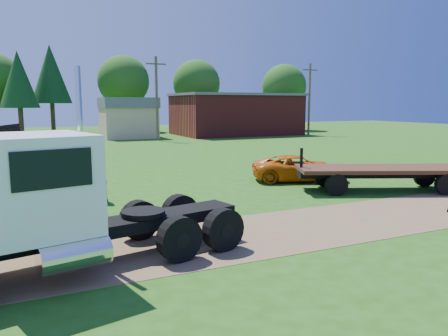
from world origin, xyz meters
name	(u,v)px	position (x,y,z in m)	size (l,w,h in m)	color
ground	(287,229)	(0.00, 0.00, 0.00)	(140.00, 140.00, 0.00)	#254C10
dirt_track	(287,229)	(0.00, 0.00, 0.01)	(120.00, 4.20, 0.01)	brown
white_semi_tractor	(43,205)	(-7.13, -0.78, 1.67)	(8.27, 4.17, 4.88)	black
orange_pickup	(299,168)	(5.44, 7.28, 0.66)	(2.20, 4.77, 1.33)	#D36009
flatbed_trailer	(383,173)	(7.42, 3.45, 0.85)	(8.02, 5.22, 1.98)	#3C1E13
spectator_b	(98,181)	(-4.78, 6.55, 0.87)	(0.84, 0.66, 1.73)	#999999
brick_building	(235,114)	(18.00, 40.00, 2.66)	(15.40, 10.40, 5.30)	maroon
tan_shed	(129,117)	(4.00, 40.00, 2.42)	(6.20, 5.40, 4.70)	tan
utility_poles	(157,97)	(6.00, 35.00, 4.71)	(42.20, 0.28, 9.00)	#4C3A2B
tree_row	(93,81)	(1.65, 49.89, 7.05)	(59.72, 13.29, 11.69)	#342815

